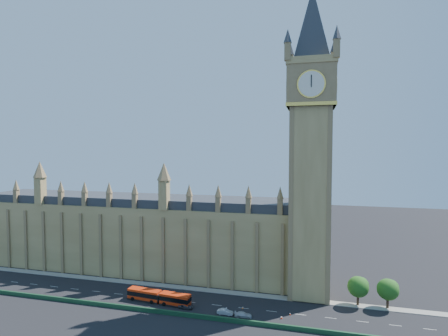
% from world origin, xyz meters
% --- Properties ---
extents(ground, '(400.00, 400.00, 0.00)m').
position_xyz_m(ground, '(0.00, 0.00, 0.00)').
color(ground, black).
rests_on(ground, ground).
extents(palace_westminster, '(120.00, 20.00, 28.00)m').
position_xyz_m(palace_westminster, '(-25.00, 22.00, 13.86)').
color(palace_westminster, olive).
rests_on(palace_westminster, ground).
extents(elizabeth_tower, '(20.59, 20.59, 105.00)m').
position_xyz_m(elizabeth_tower, '(38.00, 13.99, 54.56)').
color(elizabeth_tower, olive).
rests_on(elizabeth_tower, ground).
extents(bridge_parapet, '(160.00, 0.60, 1.20)m').
position_xyz_m(bridge_parapet, '(0.00, -9.00, 0.60)').
color(bridge_parapet, '#1E4C2D').
rests_on(bridge_parapet, ground).
extents(kerb_north, '(160.00, 3.00, 0.16)m').
position_xyz_m(kerb_north, '(0.00, 9.50, 0.08)').
color(kerb_north, gray).
rests_on(kerb_north, ground).
extents(tree_east_near, '(6.00, 6.00, 8.50)m').
position_xyz_m(tree_east_near, '(52.22, 10.08, 5.64)').
color(tree_east_near, '#382619').
rests_on(tree_east_near, ground).
extents(tree_east_far, '(6.00, 6.00, 8.50)m').
position_xyz_m(tree_east_far, '(60.22, 10.08, 5.64)').
color(tree_east_far, '#382619').
rests_on(tree_east_far, ground).
extents(red_bus, '(20.20, 4.77, 3.40)m').
position_xyz_m(red_bus, '(-5.06, -2.71, 1.79)').
color(red_bus, red).
rests_on(red_bus, ground).
extents(car_grey, '(4.22, 1.84, 1.42)m').
position_xyz_m(car_grey, '(4.01, -4.38, 0.71)').
color(car_grey, '#3E4045').
rests_on(car_grey, ground).
extents(car_silver, '(4.48, 1.68, 1.46)m').
position_xyz_m(car_silver, '(15.82, -5.04, 0.73)').
color(car_silver, '#B9BCC1').
rests_on(car_silver, ground).
extents(car_white, '(4.83, 2.35, 1.35)m').
position_xyz_m(car_white, '(20.92, -5.36, 0.68)').
color(car_white, silver).
rests_on(car_white, ground).
extents(cone_a, '(0.61, 0.61, 0.75)m').
position_xyz_m(cone_a, '(31.11, -3.68, 0.37)').
color(cone_a, black).
rests_on(cone_a, ground).
extents(cone_b, '(0.55, 0.55, 0.66)m').
position_xyz_m(cone_b, '(15.44, -1.93, 0.33)').
color(cone_b, black).
rests_on(cone_b, ground).
extents(cone_c, '(0.51, 0.51, 0.65)m').
position_xyz_m(cone_c, '(33.19, -0.97, 0.32)').
color(cone_c, black).
rests_on(cone_c, ground).
extents(cone_d, '(0.46, 0.46, 0.63)m').
position_xyz_m(cone_d, '(19.86, -0.41, 0.31)').
color(cone_d, black).
rests_on(cone_d, ground).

